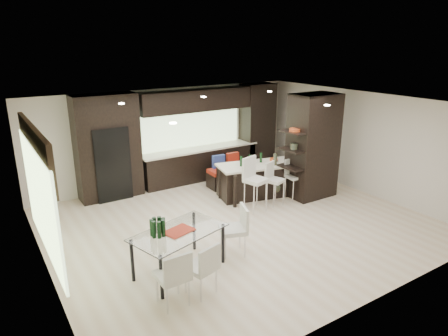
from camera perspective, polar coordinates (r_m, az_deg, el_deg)
ground at (r=9.15m, az=2.05°, el=-7.85°), size 8.00×8.00×0.00m
back_wall at (r=11.60m, az=-7.77°, el=4.60°), size 8.00×0.02×2.70m
left_wall at (r=7.29m, az=-24.79°, el=-4.84°), size 0.02×7.00×2.70m
right_wall at (r=11.34m, az=19.03°, el=3.49°), size 0.02×7.00×2.70m
ceiling at (r=8.35m, az=2.25°, el=9.12°), size 8.00×7.00×0.02m
window_left at (r=7.48m, az=-24.73°, el=-4.28°), size 0.04×3.20×1.90m
window_back at (r=11.78m, az=-5.07°, el=5.89°), size 3.40×0.04×1.20m
stone_accent at (r=7.22m, az=-25.40°, el=2.42°), size 0.08×3.00×0.80m
ceiling_spots at (r=8.56m, az=1.28°, el=9.20°), size 4.00×3.00×0.02m
back_cabinetry at (r=11.53m, az=-4.82°, el=4.62°), size 6.80×0.68×2.70m
refrigerator at (r=10.72m, az=-16.03°, el=0.76°), size 0.90×0.68×1.90m
partition_column at (r=10.57m, az=12.57°, el=3.06°), size 1.20×0.80×2.70m
kitchen_island at (r=10.61m, az=4.74°, el=-1.70°), size 2.22×1.34×0.86m
stool_left at (r=9.63m, az=4.54°, el=-3.12°), size 0.58×0.58×1.06m
stool_mid at (r=10.07m, az=7.28°, el=-2.85°), size 0.49×0.49×0.87m
stool_right at (r=10.47m, az=9.94°, el=-2.22°), size 0.41×0.41×0.85m
bench at (r=11.37m, az=1.10°, el=-1.20°), size 1.40×0.59×0.53m
floor_vase at (r=10.54m, az=7.22°, el=-1.02°), size 0.44×0.44×1.18m
dining_table at (r=7.24m, az=-6.37°, el=-11.79°), size 1.82×1.33×0.78m
chair_near at (r=6.64m, az=-3.34°, el=-14.39°), size 0.55×0.55×0.83m
chair_far at (r=6.43m, az=-7.39°, el=-15.48°), size 0.48×0.48×0.87m
chair_end at (r=7.71m, az=1.29°, el=-9.26°), size 0.62×0.62×0.90m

